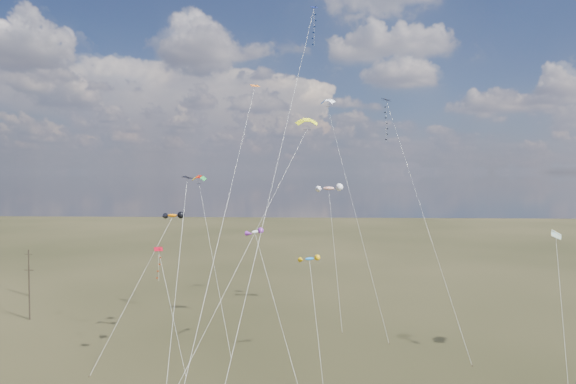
{
  "coord_description": "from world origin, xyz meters",
  "views": [
    {
      "loc": [
        2.82,
        -41.54,
        21.27
      ],
      "look_at": [
        0.0,
        18.0,
        19.0
      ],
      "focal_mm": 32.0,
      "sensor_mm": 36.0,
      "label": 1
    }
  ],
  "objects_px": {
    "diamond_black_high": "(390,130)",
    "utility_pole_near": "(29,291)",
    "parafoil_yellow": "(307,121)",
    "utility_pole_far": "(29,272)"
  },
  "relations": [
    {
      "from": "utility_pole_far",
      "to": "diamond_black_high",
      "type": "bearing_deg",
      "value": -11.43
    },
    {
      "from": "diamond_black_high",
      "to": "utility_pole_near",
      "type": "bearing_deg",
      "value": -177.89
    },
    {
      "from": "utility_pole_near",
      "to": "parafoil_yellow",
      "type": "relative_size",
      "value": 0.28
    },
    {
      "from": "utility_pole_far",
      "to": "parafoil_yellow",
      "type": "distance_m",
      "value": 57.34
    },
    {
      "from": "parafoil_yellow",
      "to": "utility_pole_far",
      "type": "bearing_deg",
      "value": 157.11
    },
    {
      "from": "utility_pole_far",
      "to": "diamond_black_high",
      "type": "relative_size",
      "value": 0.25
    },
    {
      "from": "utility_pole_far",
      "to": "parafoil_yellow",
      "type": "xyz_separation_m",
      "value": [
        48.08,
        -20.31,
        23.74
      ]
    },
    {
      "from": "utility_pole_far",
      "to": "diamond_black_high",
      "type": "distance_m",
      "value": 65.27
    },
    {
      "from": "utility_pole_far",
      "to": "parafoil_yellow",
      "type": "relative_size",
      "value": 0.28
    },
    {
      "from": "utility_pole_far",
      "to": "parafoil_yellow",
      "type": "height_order",
      "value": "parafoil_yellow"
    }
  ]
}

